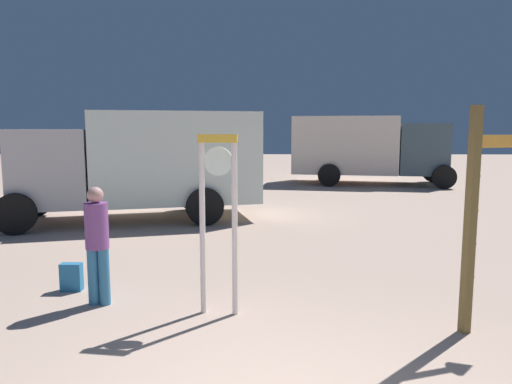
# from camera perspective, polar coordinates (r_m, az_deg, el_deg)

# --- Properties ---
(standing_clock) EXTENTS (0.49, 0.14, 2.22)m
(standing_clock) POSITION_cam_1_polar(r_m,az_deg,el_deg) (5.86, -4.48, -1.76)
(standing_clock) COLOR white
(standing_clock) RESTS_ON ground_plane
(arrow_sign) EXTENTS (0.94, 0.47, 2.54)m
(arrow_sign) POSITION_cam_1_polar(r_m,az_deg,el_deg) (5.94, 26.29, 0.54)
(arrow_sign) COLOR brown
(arrow_sign) RESTS_ON ground_plane
(person_near_clock) EXTENTS (0.30, 0.30, 1.55)m
(person_near_clock) POSITION_cam_1_polar(r_m,az_deg,el_deg) (6.57, -18.30, -5.37)
(person_near_clock) COLOR teal
(person_near_clock) RESTS_ON ground_plane
(backpack) EXTENTS (0.29, 0.19, 0.40)m
(backpack) POSITION_cam_1_polar(r_m,az_deg,el_deg) (7.42, -21.00, -9.40)
(backpack) COLOR teal
(backpack) RESTS_ON ground_plane
(box_truck_near) EXTENTS (6.45, 3.87, 2.70)m
(box_truck_near) POSITION_cam_1_polar(r_m,az_deg,el_deg) (12.41, -12.99, 3.64)
(box_truck_near) COLOR white
(box_truck_near) RESTS_ON ground_plane
(box_truck_far) EXTENTS (6.67, 3.56, 2.79)m
(box_truck_far) POSITION_cam_1_polar(r_m,az_deg,el_deg) (20.56, 12.84, 5.28)
(box_truck_far) COLOR silver
(box_truck_far) RESTS_ON ground_plane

